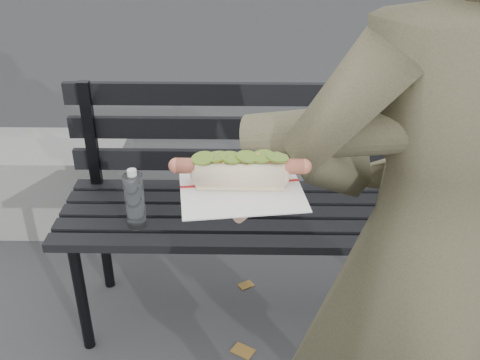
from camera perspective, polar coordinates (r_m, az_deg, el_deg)
The scene contains 4 objects.
park_bench at distance 1.99m, azimuth 3.25°, elevation -1.04°, with size 1.50×0.44×0.88m.
concrete_block at distance 2.93m, azimuth -22.87°, elevation -0.22°, with size 1.20×0.40×0.40m, color slate.
person at distance 1.19m, azimuth 18.61°, elevation -7.66°, with size 0.61×0.40×1.69m, color #44432D.
held_hotdog at distance 0.96m, azimuth 11.19°, elevation 3.86°, with size 0.62×0.32×0.20m.
Camera 1 is at (0.02, -0.76, 1.53)m, focal length 42.00 mm.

